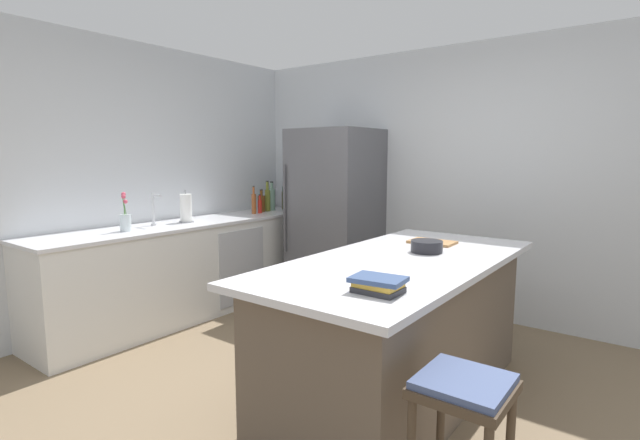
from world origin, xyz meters
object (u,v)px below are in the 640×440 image
syrup_bottle (285,199)px  cutting_board (432,242)px  sink_faucet (154,209)px  vinegar_bottle (254,203)px  kitchen_island (400,328)px  mixing_bowl (427,246)px  olive_oil_bottle (268,199)px  hot_sauce_bottle (260,206)px  cookbook_stack (378,284)px  whiskey_bottle (261,203)px  paper_towel_roll (186,208)px  wine_bottle (285,197)px  flower_vase (125,220)px  refrigerator (335,216)px  bar_stool (463,407)px  gin_bottle (272,198)px

syrup_bottle → cutting_board: syrup_bottle is taller
sink_faucet → vinegar_bottle: bearing=85.9°
kitchen_island → mixing_bowl: mixing_bowl is taller
olive_oil_bottle → hot_sauce_bottle: bearing=-71.0°
kitchen_island → cookbook_stack: size_ratio=8.36×
olive_oil_bottle → whiskey_bottle: olive_oil_bottle is taller
paper_towel_roll → cookbook_stack: paper_towel_roll is taller
paper_towel_roll → wine_bottle: bearing=85.8°
flower_vase → cookbook_stack: (2.63, -0.29, -0.06)m
refrigerator → wine_bottle: 0.80m
wine_bottle → whiskey_bottle: size_ratio=1.52×
vinegar_bottle → sink_faucet: bearing=-94.1°
wine_bottle → vinegar_bottle: size_ratio=1.26×
sink_faucet → cutting_board: bearing=16.3°
paper_towel_roll → syrup_bottle: 1.45m
kitchen_island → vinegar_bottle: bearing=155.3°
wine_bottle → sink_faucet: bearing=-94.9°
refrigerator → flower_vase: bearing=-113.5°
syrup_bottle → mixing_bowl: size_ratio=1.41×
kitchen_island → cutting_board: cutting_board is taller
paper_towel_roll → hot_sauce_bottle: (0.05, 0.96, -0.05)m
bar_stool → whiskey_bottle: whiskey_bottle is taller
flower_vase → syrup_bottle: bearing=91.5°
gin_bottle → bar_stool: bearing=-36.0°
vinegar_bottle → cutting_board: 2.38m
kitchen_island → whiskey_bottle: bearing=152.4°
kitchen_island → sink_faucet: size_ratio=7.35×
whiskey_bottle → hot_sauce_bottle: size_ratio=1.21×
paper_towel_roll → cutting_board: size_ratio=0.96×
flower_vase → vinegar_bottle: size_ratio=1.08×
kitchen_island → paper_towel_roll: bearing=174.8°
flower_vase → hot_sauce_bottle: flower_vase is taller
cookbook_stack → kitchen_island: bearing=109.2°
olive_oil_bottle → mixing_bowl: (2.48, -1.09, -0.10)m
bar_stool → gin_bottle: bearing=144.0°
refrigerator → hot_sauce_bottle: refrigerator is taller
bar_stool → flower_vase: size_ratio=2.03×
syrup_bottle → sink_faucet: bearing=-91.1°
mixing_bowl → refrigerator: bearing=143.0°
sink_faucet → flower_vase: (0.09, -0.34, -0.06)m
cookbook_stack → paper_towel_roll: bearing=160.6°
syrup_bottle → vinegar_bottle: bearing=-85.1°
hot_sauce_bottle → cookbook_stack: 3.24m
wine_bottle → vinegar_bottle: 0.47m
wine_bottle → hot_sauce_bottle: (-0.04, -0.38, -0.07)m
syrup_bottle → cookbook_stack: 3.60m
cutting_board → refrigerator: bearing=149.5°
wine_bottle → vinegar_bottle: wine_bottle is taller
mixing_bowl → cutting_board: mixing_bowl is taller
flower_vase → vinegar_bottle: 1.53m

